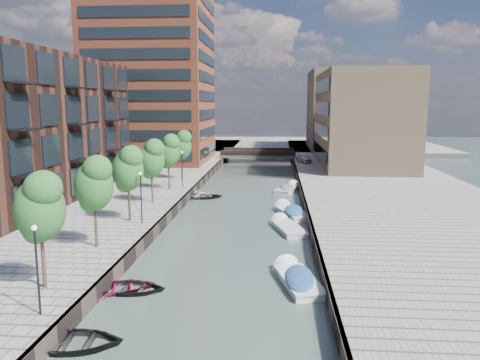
# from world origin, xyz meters

# --- Properties ---
(water) EXTENTS (300.00, 300.00, 0.00)m
(water) POSITION_xyz_m (0.00, 40.00, 0.00)
(water) COLOR #38473F
(water) RESTS_ON ground
(quay_right) EXTENTS (20.00, 140.00, 1.00)m
(quay_right) POSITION_xyz_m (16.00, 40.00, 0.50)
(quay_right) COLOR gray
(quay_right) RESTS_ON ground
(quay_wall_left) EXTENTS (0.25, 140.00, 1.00)m
(quay_wall_left) POSITION_xyz_m (-6.10, 40.00, 0.50)
(quay_wall_left) COLOR #332823
(quay_wall_left) RESTS_ON ground
(quay_wall_right) EXTENTS (0.25, 140.00, 1.00)m
(quay_wall_right) POSITION_xyz_m (6.10, 40.00, 0.50)
(quay_wall_right) COLOR #332823
(quay_wall_right) RESTS_ON ground
(far_closure) EXTENTS (80.00, 40.00, 1.00)m
(far_closure) POSITION_xyz_m (0.00, 100.00, 0.50)
(far_closure) COLOR gray
(far_closure) RESTS_ON ground
(apartment_block) EXTENTS (8.00, 38.00, 14.00)m
(apartment_block) POSITION_xyz_m (-20.00, 30.00, 8.00)
(apartment_block) COLOR black
(apartment_block) RESTS_ON quay_left
(tower) EXTENTS (18.00, 18.00, 30.00)m
(tower) POSITION_xyz_m (-17.00, 65.00, 16.00)
(tower) COLOR #98472C
(tower) RESTS_ON quay_left
(tan_block_near) EXTENTS (12.00, 25.00, 14.00)m
(tan_block_near) POSITION_xyz_m (16.00, 62.00, 8.00)
(tan_block_near) COLOR #997F5E
(tan_block_near) RESTS_ON quay_right
(tan_block_far) EXTENTS (12.00, 20.00, 16.00)m
(tan_block_far) POSITION_xyz_m (16.00, 88.00, 9.00)
(tan_block_far) COLOR #997F5E
(tan_block_far) RESTS_ON quay_right
(bridge) EXTENTS (13.00, 6.00, 1.30)m
(bridge) POSITION_xyz_m (0.00, 72.00, 1.39)
(bridge) COLOR gray
(bridge) RESTS_ON ground
(tree_1) EXTENTS (2.50, 2.50, 5.95)m
(tree_1) POSITION_xyz_m (-8.50, 11.00, 5.31)
(tree_1) COLOR #382619
(tree_1) RESTS_ON quay_left
(tree_2) EXTENTS (2.50, 2.50, 5.95)m
(tree_2) POSITION_xyz_m (-8.50, 18.00, 5.31)
(tree_2) COLOR #382619
(tree_2) RESTS_ON quay_left
(tree_3) EXTENTS (2.50, 2.50, 5.95)m
(tree_3) POSITION_xyz_m (-8.50, 25.00, 5.31)
(tree_3) COLOR #382619
(tree_3) RESTS_ON quay_left
(tree_4) EXTENTS (2.50, 2.50, 5.95)m
(tree_4) POSITION_xyz_m (-8.50, 32.00, 5.31)
(tree_4) COLOR #382619
(tree_4) RESTS_ON quay_left
(tree_5) EXTENTS (2.50, 2.50, 5.95)m
(tree_5) POSITION_xyz_m (-8.50, 39.00, 5.31)
(tree_5) COLOR #382619
(tree_5) RESTS_ON quay_left
(tree_6) EXTENTS (2.50, 2.50, 5.95)m
(tree_6) POSITION_xyz_m (-8.50, 46.00, 5.31)
(tree_6) COLOR #382619
(tree_6) RESTS_ON quay_left
(lamp_0) EXTENTS (0.24, 0.24, 4.12)m
(lamp_0) POSITION_xyz_m (-7.20, 8.00, 3.51)
(lamp_0) COLOR black
(lamp_0) RESTS_ON quay_left
(lamp_1) EXTENTS (0.24, 0.24, 4.12)m
(lamp_1) POSITION_xyz_m (-7.20, 24.00, 3.51)
(lamp_1) COLOR black
(lamp_1) RESTS_ON quay_left
(lamp_2) EXTENTS (0.24, 0.24, 4.12)m
(lamp_2) POSITION_xyz_m (-7.20, 40.00, 3.51)
(lamp_2) COLOR black
(lamp_2) RESTS_ON quay_left
(sloop_0) EXTENTS (4.80, 3.66, 0.93)m
(sloop_0) POSITION_xyz_m (-5.40, 7.07, 0.00)
(sloop_0) COLOR black
(sloop_0) RESTS_ON ground
(sloop_1) EXTENTS (4.12, 2.97, 0.84)m
(sloop_1) POSITION_xyz_m (-4.78, 13.15, 0.00)
(sloop_1) COLOR black
(sloop_1) RESTS_ON ground
(sloop_2) EXTENTS (4.84, 4.16, 0.85)m
(sloop_2) POSITION_xyz_m (-5.40, 13.20, 0.00)
(sloop_2) COLOR #A1113D
(sloop_2) RESTS_ON ground
(sloop_3) EXTENTS (5.29, 4.58, 0.92)m
(sloop_3) POSITION_xyz_m (-5.22, 40.18, 0.00)
(sloop_3) COLOR white
(sloop_3) RESTS_ON ground
(sloop_4) EXTENTS (4.82, 3.80, 0.90)m
(sloop_4) POSITION_xyz_m (-4.82, 39.14, 0.00)
(sloop_4) COLOR black
(sloop_4) RESTS_ON ground
(motorboat_0) EXTENTS (3.04, 5.53, 1.75)m
(motorboat_0) POSITION_xyz_m (4.55, 15.22, 0.21)
(motorboat_0) COLOR white
(motorboat_0) RESTS_ON ground
(motorboat_2) EXTENTS (3.08, 5.35, 1.69)m
(motorboat_2) POSITION_xyz_m (4.16, 27.01, 0.10)
(motorboat_2) COLOR silver
(motorboat_2) RESTS_ON ground
(motorboat_3) EXTENTS (3.69, 5.92, 1.87)m
(motorboat_3) POSITION_xyz_m (4.75, 32.20, 0.23)
(motorboat_3) COLOR silver
(motorboat_3) RESTS_ON ground
(motorboat_4) EXTENTS (3.22, 5.56, 1.75)m
(motorboat_4) POSITION_xyz_m (4.66, 44.47, 0.21)
(motorboat_4) COLOR silver
(motorboat_4) RESTS_ON ground
(car) EXTENTS (2.57, 4.02, 1.28)m
(car) POSITION_xyz_m (7.68, 64.21, 1.64)
(car) COLOR silver
(car) RESTS_ON quay_right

